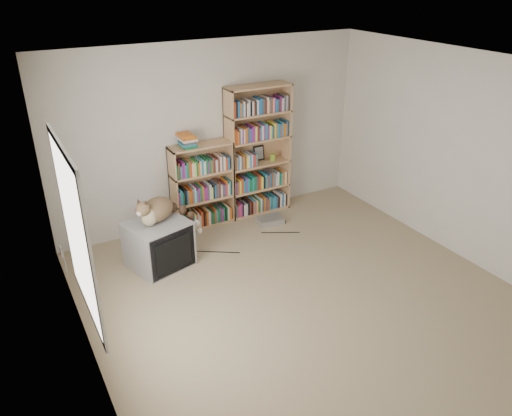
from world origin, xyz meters
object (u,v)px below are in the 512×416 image
cat (163,211)px  bookcase_tall (257,154)px  dvd_player (270,220)px  crt_tv (158,244)px  bookcase_short (202,189)px

cat → bookcase_tall: bookcase_tall is taller
dvd_player → bookcase_tall: bearing=93.1°
crt_tv → cat: 0.41m
crt_tv → bookcase_tall: bookcase_tall is taller
cat → bookcase_short: (0.81, 0.70, -0.14)m
cat → dvd_player: 1.79m
bookcase_short → cat: bearing=-139.0°
bookcase_tall → bookcase_short: bearing=180.0°
cat → bookcase_short: 1.08m
bookcase_short → dvd_player: 1.08m
cat → bookcase_short: bearing=7.7°
dvd_player → bookcase_short: bearing=160.4°
crt_tv → cat: (0.11, 0.05, 0.40)m
bookcase_tall → dvd_player: (-0.04, -0.45, -0.85)m
crt_tv → bookcase_short: size_ratio=0.68×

